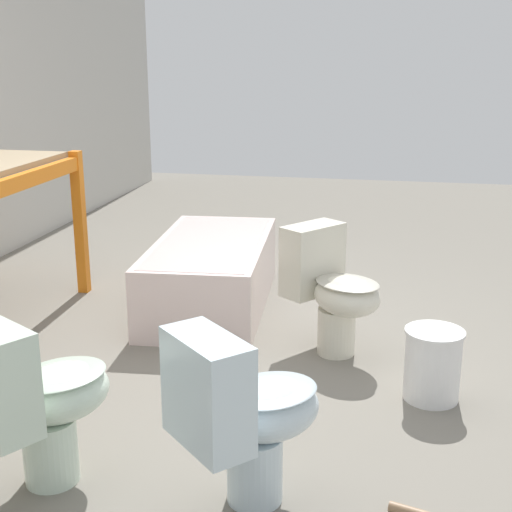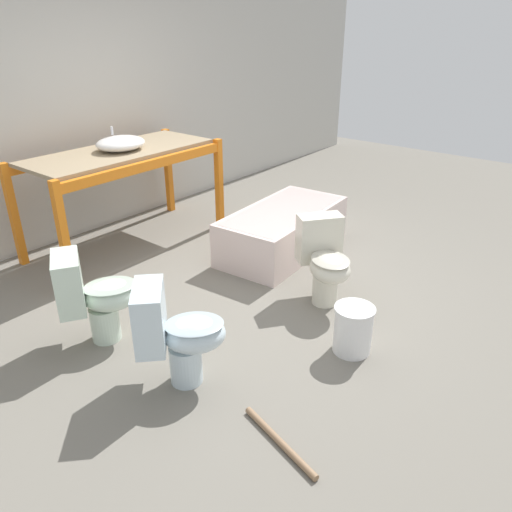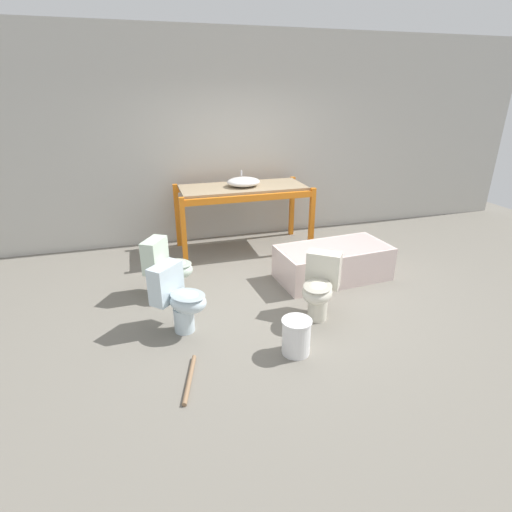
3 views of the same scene
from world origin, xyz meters
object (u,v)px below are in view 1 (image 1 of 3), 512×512
(toilet_far, at_px, (245,412))
(bucket_white, at_px, (433,363))
(bathtub_main, at_px, (211,269))
(toilet_near, at_px, (332,287))
(toilet_extra, at_px, (35,397))

(toilet_far, distance_m, bucket_white, 1.25)
(bathtub_main, bearing_deg, toilet_near, -129.44)
(toilet_extra, relative_size, bucket_white, 1.99)
(bathtub_main, relative_size, toilet_near, 2.12)
(toilet_near, distance_m, toilet_extra, 1.82)
(toilet_near, height_order, toilet_far, same)
(toilet_extra, height_order, bucket_white, toilet_extra)
(bathtub_main, distance_m, bucket_white, 1.77)
(toilet_near, bearing_deg, toilet_far, -149.18)
(toilet_far, relative_size, toilet_extra, 1.00)
(toilet_near, height_order, toilet_extra, same)
(toilet_far, bearing_deg, bucket_white, -81.11)
(toilet_near, bearing_deg, bathtub_main, 92.50)
(bathtub_main, height_order, toilet_extra, toilet_extra)
(toilet_far, height_order, toilet_extra, same)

